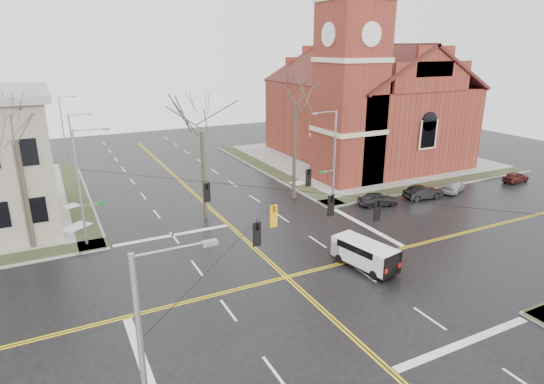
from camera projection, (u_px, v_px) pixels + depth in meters
name	position (u px, v px, depth m)	size (l,w,h in m)	color
ground	(286.00, 277.00, 30.69)	(120.00, 120.00, 0.00)	black
sidewalks	(286.00, 276.00, 30.67)	(80.00, 80.00, 0.17)	gray
road_markings	(286.00, 277.00, 30.69)	(100.00, 100.00, 0.01)	gold
church	(362.00, 97.00, 59.78)	(24.28, 27.48, 27.50)	maroon
signal_pole_ne	(333.00, 154.00, 43.80)	(2.75, 0.22, 9.00)	gray
signal_pole_nw	(82.00, 185.00, 34.08)	(2.75, 0.22, 9.00)	gray
signal_pole_sw	(149.00, 372.00, 14.54)	(2.75, 0.22, 9.00)	gray
span_wires	(287.00, 190.00, 28.79)	(23.02, 23.02, 0.03)	black
traffic_signals	(292.00, 204.00, 28.45)	(8.21, 8.26, 1.30)	black
streetlight_north_a	(74.00, 148.00, 48.53)	(2.30, 0.20, 8.00)	gray
streetlight_north_b	(63.00, 122.00, 65.52)	(2.30, 0.20, 8.00)	gray
cargo_van	(362.00, 252.00, 31.89)	(2.82, 5.13, 1.85)	white
parked_car_a	(378.00, 199.00, 44.26)	(1.57, 3.91, 1.33)	black
parked_car_b	(423.00, 192.00, 46.21)	(1.43, 4.11, 1.35)	black
parked_car_c	(453.00, 186.00, 48.49)	(1.68, 4.13, 1.20)	#A8A8AA
parked_car_d	(516.00, 177.00, 51.97)	(1.44, 3.57, 1.22)	#401512
tree_nw_far	(14.00, 133.00, 32.28)	(4.00, 4.00, 12.49)	#332B20
tree_nw_near	(201.00, 126.00, 38.92)	(4.00, 4.00, 11.55)	#332B20
tree_ne	(295.00, 102.00, 43.37)	(4.00, 4.00, 13.51)	#332B20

